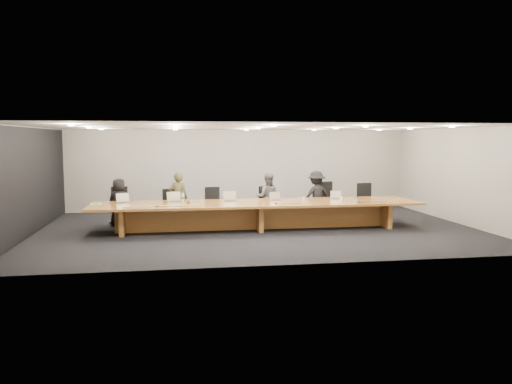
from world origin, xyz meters
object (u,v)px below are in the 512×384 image
at_px(chair_mid_left, 214,205).
at_px(chair_mid_right, 269,204).
at_px(chair_far_right, 367,201).
at_px(paper_cup_far, 341,199).
at_px(person_a, 119,202).
at_px(person_d, 316,196).
at_px(mic_left, 157,206).
at_px(laptop_e, 336,195).
at_px(person_b, 178,198).
at_px(paper_cup_near, 303,198).
at_px(mic_center, 276,203).
at_px(chair_far_left, 120,206).
at_px(av_box, 127,207).
at_px(laptop_c, 231,196).
at_px(person_c, 268,197).
at_px(chair_left, 169,206).
at_px(laptop_a, 124,198).
at_px(water_bottle, 183,198).
at_px(mic_right, 359,202).
at_px(laptop_d, 276,196).
at_px(laptop_b, 175,197).
at_px(amber_mug, 189,202).
at_px(conference_table, 258,210).
at_px(chair_right, 329,201).

bearing_deg(chair_mid_left, chair_mid_right, -12.51).
distance_m(chair_far_right, paper_cup_far, 1.65).
bearing_deg(person_a, person_d, -163.76).
bearing_deg(mic_left, laptop_e, 9.39).
height_order(person_b, paper_cup_near, person_b).
height_order(mic_left, mic_center, same).
relative_size(chair_far_left, av_box, 5.83).
relative_size(av_box, mic_center, 1.83).
relative_size(chair_far_left, laptop_c, 3.11).
relative_size(person_c, mic_left, 14.02).
relative_size(chair_left, laptop_a, 2.99).
relative_size(person_d, water_bottle, 6.27).
xyz_separation_m(paper_cup_near, mic_right, (1.37, -0.76, -0.03)).
bearing_deg(chair_left, chair_far_right, 9.38).
height_order(chair_far_left, av_box, chair_far_left).
bearing_deg(laptop_d, mic_left, -170.69).
xyz_separation_m(chair_far_left, laptop_b, (1.56, -0.98, 0.34)).
bearing_deg(person_d, av_box, 6.09).
height_order(chair_mid_right, amber_mug, chair_mid_right).
distance_m(chair_left, paper_cup_far, 5.03).
distance_m(chair_left, person_c, 2.97).
distance_m(person_b, laptop_a, 1.72).
relative_size(chair_far_right, person_d, 0.75).
bearing_deg(laptop_a, laptop_b, -22.45).
height_order(conference_table, laptop_e, laptop_e).
bearing_deg(conference_table, chair_far_left, 160.84).
distance_m(amber_mug, mic_right, 4.64).
relative_size(av_box, mic_right, 1.53).
distance_m(person_a, laptop_a, 0.81).
height_order(chair_right, person_a, person_a).
relative_size(chair_mid_right, mic_right, 8.58).
relative_size(chair_left, laptop_d, 3.34).
relative_size(laptop_b, laptop_d, 1.21).
bearing_deg(av_box, chair_right, 5.86).
height_order(chair_right, mic_center, chair_right).
distance_m(chair_right, mic_right, 1.78).
height_order(conference_table, mic_left, mic_left).
height_order(chair_right, laptop_b, chair_right).
bearing_deg(chair_right, paper_cup_far, -105.33).
xyz_separation_m(conference_table, person_d, (2.00, 1.19, 0.24)).
bearing_deg(mic_right, laptop_e, 115.49).
height_order(person_d, mic_center, person_d).
bearing_deg(chair_left, person_b, 2.29).
bearing_deg(chair_far_right, laptop_a, -179.63).
distance_m(person_b, mic_center, 3.10).
xyz_separation_m(paper_cup_near, mic_center, (-0.94, -0.69, -0.03)).
xyz_separation_m(conference_table, laptop_a, (-3.62, 0.38, 0.36)).
bearing_deg(chair_left, laptop_a, -130.73).
height_order(laptop_c, mic_left, laptop_c).
relative_size(person_b, laptop_c, 4.21).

